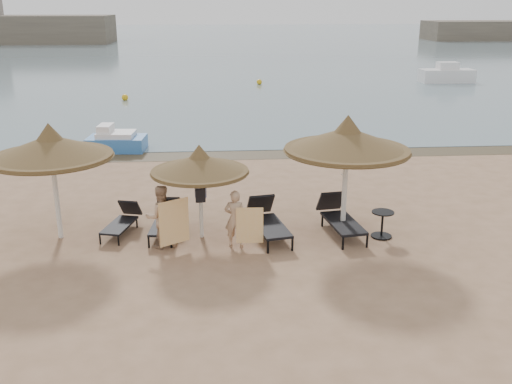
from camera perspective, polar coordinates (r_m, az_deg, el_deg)
ground at (r=14.20m, az=-4.38°, el=-6.01°), size 160.00×160.00×0.00m
sea at (r=93.11m, az=-4.53°, el=14.80°), size 200.00×140.00×0.03m
wet_sand_strip at (r=23.09m, az=-4.45°, el=3.69°), size 200.00×1.60×0.01m
far_shore at (r=94.23m, az=-20.62°, el=15.54°), size 150.00×54.80×12.00m
palapa_left at (r=15.13m, az=-19.85°, el=4.21°), size 3.07×3.07×3.05m
palapa_center at (r=14.45m, az=-5.67°, el=2.79°), size 2.52×2.52×2.49m
palapa_right at (r=14.62m, az=9.10°, el=5.12°), size 3.23×3.23×3.20m
lounger_far_left at (r=15.66m, az=-13.19°, el=-2.75°), size 0.95×1.74×0.74m
lounger_near_left at (r=15.37m, az=-8.97°, el=-2.70°), size 0.79×1.93×0.84m
lounger_near_right at (r=15.02m, az=1.14°, el=-2.80°), size 1.08×2.20×0.94m
lounger_far_right at (r=15.39m, az=8.35°, el=-2.45°), size 0.99×2.21×0.95m
side_table at (r=15.28m, az=12.49°, el=-3.24°), size 0.58×0.58×0.70m
person_left at (r=14.31m, az=-9.53°, el=-1.96°), size 0.98×0.77×1.88m
person_right at (r=14.18m, az=-2.11°, el=-2.24°), size 0.87×0.64×1.72m
towel_left at (r=14.00m, az=-8.19°, el=-3.00°), size 0.70×0.45×1.14m
towel_right at (r=14.04m, az=-0.63°, el=-3.37°), size 0.67×0.05×0.94m
bag_patterned at (r=14.85m, az=-5.56°, el=0.13°), size 0.31×0.16×0.37m
bag_dark at (r=14.53m, az=-5.58°, el=-0.36°), size 0.26×0.11×0.36m
pedal_boat at (r=24.40m, az=-13.83°, el=4.98°), size 2.44×1.56×1.09m
buoy_left at (r=37.06m, az=-12.97°, el=9.20°), size 0.40×0.40×0.40m
buoy_mid at (r=43.33m, az=0.33°, el=10.94°), size 0.40×0.40×0.40m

